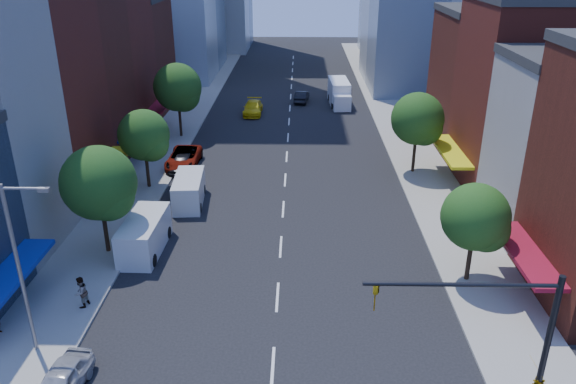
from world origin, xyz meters
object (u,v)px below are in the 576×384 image
traffic_car_far (341,82)px  pedestrian_far (81,292)px  parked_car_third (184,158)px  parked_car_second (151,223)px  box_truck (339,94)px  parked_car_front (61,382)px  taxi (253,108)px  parked_car_rear (182,163)px  cargo_van_near (144,236)px  cargo_van_far (189,191)px  traffic_car_oncoming (302,97)px

traffic_car_far → pedestrian_far: 58.05m
parked_car_third → pedestrian_far: size_ratio=3.20×
parked_car_second → box_truck: bearing=58.7°
parked_car_front → traffic_car_far: size_ratio=0.88×
taxi → box_truck: 11.80m
parked_car_front → taxi: 47.42m
parked_car_rear → cargo_van_near: bearing=-87.2°
parked_car_second → parked_car_front: bearing=-98.2°
parked_car_third → pedestrian_far: 22.58m
parked_car_front → pedestrian_far: pedestrian_far is taller
cargo_van_far → taxi: cargo_van_far is taller
cargo_van_near → taxi: cargo_van_near is taller
box_truck → pedestrian_far: bearing=-113.8°
parked_car_front → traffic_car_far: bearing=80.5°
taxi → pedestrian_far: 41.02m
traffic_car_oncoming → traffic_car_far: 10.37m
parked_car_third → cargo_van_far: size_ratio=1.10×
parked_car_front → pedestrian_far: 6.81m
taxi → traffic_car_oncoming: bearing=45.4°
traffic_car_far → box_truck: 9.98m
parked_car_rear → taxi: 19.62m
parked_car_third → taxi: bearing=74.2°
parked_car_second → taxi: 31.48m
taxi → parked_car_front: bearing=-95.8°
parked_car_second → parked_car_third: bearing=82.9°
parked_car_front → traffic_car_far: 64.01m
box_truck → traffic_car_far: bearing=82.0°
cargo_van_near → traffic_car_far: 51.32m
parked_car_third → parked_car_rear: size_ratio=1.31×
parked_car_front → cargo_van_near: 13.14m
parked_car_rear → taxi: (5.03, 18.96, 0.11)m
cargo_van_near → traffic_car_far: size_ratio=1.20×
parked_car_third → taxi: parked_car_third is taller
cargo_van_near → cargo_van_far: size_ratio=1.06×
parked_car_second → parked_car_rear: bearing=83.0°
parked_car_rear → box_truck: (15.83, 23.68, 0.80)m
parked_car_second → traffic_car_oncoming: traffic_car_oncoming is taller
cargo_van_far → pedestrian_far: bearing=-107.8°
traffic_car_far → pedestrian_far: bearing=78.3°
parked_car_front → parked_car_second: parked_car_front is taller
traffic_car_far → taxi: bearing=57.9°
cargo_van_far → traffic_car_oncoming: size_ratio=1.21×
taxi → pedestrian_far: size_ratio=2.87×
parked_car_second → traffic_car_far: 48.65m
parked_car_front → pedestrian_far: (-1.43, 6.65, 0.36)m
cargo_van_near → traffic_car_oncoming: (10.55, 40.01, -0.46)m
parked_car_second → parked_car_third: parked_car_third is taller
traffic_car_far → pedestrian_far: (-18.14, -55.15, 0.27)m
taxi → traffic_car_oncoming: taxi is taller
parked_car_rear → parked_car_front: bearing=-88.9°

